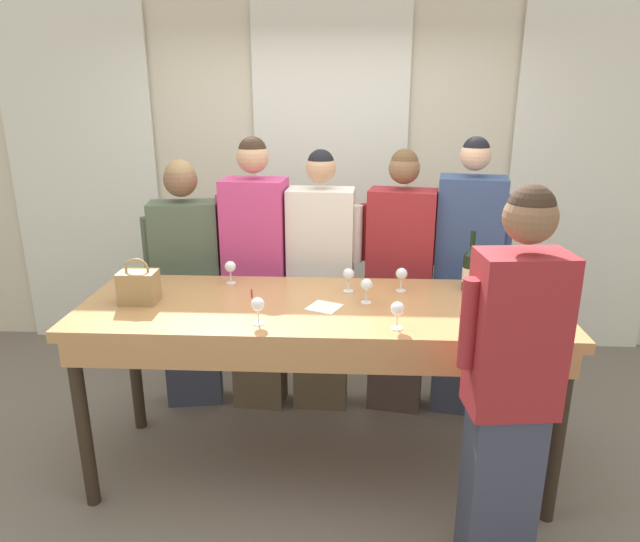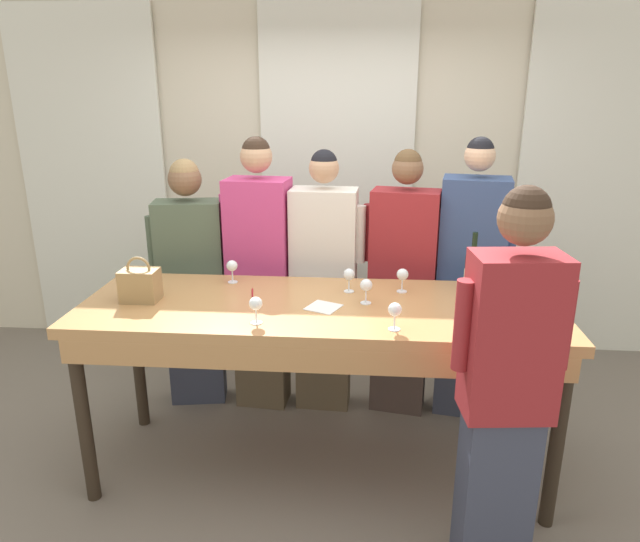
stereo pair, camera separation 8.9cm
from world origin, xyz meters
TOP-DOWN VIEW (x-y plane):
  - ground_plane at (0.00, 0.00)m, footprint 18.00×18.00m
  - wall_back at (0.00, 1.79)m, footprint 12.00×0.06m
  - curtain_panel_left at (-1.98, 1.73)m, footprint 1.18×0.03m
  - curtain_panel_center at (0.00, 1.73)m, footprint 1.18×0.03m
  - curtain_panel_right at (1.98, 1.73)m, footprint 1.18×0.03m
  - tasting_bar at (0.00, -0.02)m, footprint 2.48×0.86m
  - wine_bottle at (0.82, 0.25)m, footprint 0.09×0.09m
  - handbag at (-0.94, -0.03)m, footprint 0.19×0.14m
  - wine_glass_front_left at (0.44, 0.22)m, footprint 0.06×0.06m
  - wine_glass_front_mid at (0.15, 0.19)m, footprint 0.06×0.06m
  - wine_glass_front_right at (0.38, -0.31)m, footprint 0.06×0.06m
  - wine_glass_center_left at (-0.52, 0.30)m, footprint 0.06×0.06m
  - wine_glass_center_mid at (0.24, 0.02)m, footprint 0.06×0.06m
  - wine_glass_center_right at (-0.27, -0.28)m, footprint 0.06×0.06m
  - wine_glass_back_left at (-0.98, 0.11)m, footprint 0.06×0.06m
  - napkin at (0.03, -0.06)m, footprint 0.20×0.20m
  - pen at (-0.37, 0.13)m, footprint 0.03×0.12m
  - guest_olive_jacket at (-0.89, 0.70)m, footprint 0.54×0.29m
  - guest_pink_top at (-0.44, 0.70)m, footprint 0.51×0.30m
  - guest_cream_sweater at (-0.03, 0.70)m, footprint 0.53×0.27m
  - guest_striped_shirt at (0.48, 0.70)m, footprint 0.53×0.31m
  - guest_navy_coat at (0.89, 0.70)m, footprint 0.52×0.34m
  - host_pouring at (0.80, -0.71)m, footprint 0.46×0.25m
  - potted_plant at (-1.60, 1.47)m, footprint 0.27×0.27m

SIDE VIEW (x-z plane):
  - ground_plane at x=0.00m, z-range 0.00..0.00m
  - potted_plant at x=-1.60m, z-range 0.00..0.59m
  - guest_olive_jacket at x=-0.89m, z-range 0.02..1.68m
  - guest_cream_sweater at x=-0.03m, z-range 0.01..1.73m
  - guest_striped_shirt at x=0.48m, z-range 0.02..1.74m
  - tasting_bar at x=0.00m, z-range 0.40..1.40m
  - guest_navy_coat at x=0.89m, z-range 0.01..1.81m
  - guest_pink_top at x=-0.44m, z-range 0.02..1.81m
  - host_pouring at x=0.80m, z-range 0.04..1.79m
  - napkin at x=0.03m, z-range 1.00..1.00m
  - pen at x=-0.37m, z-range 1.00..1.01m
  - handbag at x=-0.94m, z-range 0.97..1.21m
  - wine_glass_front_mid at x=0.15m, z-range 1.03..1.16m
  - wine_glass_front_right at x=0.38m, z-range 1.03..1.16m
  - wine_glass_back_left at x=-0.98m, z-range 1.03..1.16m
  - wine_glass_front_left at x=0.44m, z-range 1.03..1.16m
  - wine_glass_center_left at x=-0.52m, z-range 1.03..1.16m
  - wine_glass_center_mid at x=0.24m, z-range 1.03..1.16m
  - wine_glass_center_right at x=-0.27m, z-range 1.03..1.16m
  - wine_bottle at x=0.82m, z-range 0.95..1.29m
  - curtain_panel_left at x=-1.98m, z-range 0.00..2.69m
  - curtain_panel_center at x=0.00m, z-range 0.00..2.69m
  - curtain_panel_right at x=1.98m, z-range 0.00..2.69m
  - wall_back at x=0.00m, z-range 0.00..2.80m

